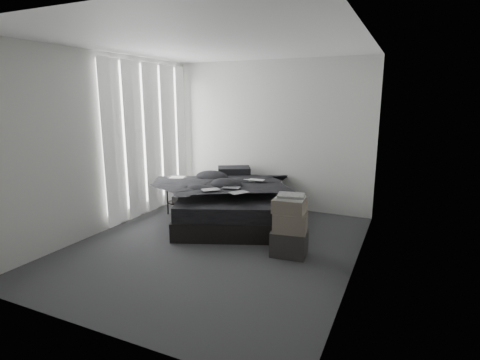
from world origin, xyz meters
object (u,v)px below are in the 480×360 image
at_px(laptop, 253,176).
at_px(side_stand, 178,195).
at_px(bed, 230,213).
at_px(box_lower, 289,243).

relative_size(laptop, side_stand, 0.52).
bearing_deg(laptop, bed, -154.50).
relative_size(bed, box_lower, 4.63).
bearing_deg(laptop, side_stand, -177.44).
distance_m(bed, laptop, 0.70).
bearing_deg(box_lower, bed, 144.86).
relative_size(side_stand, box_lower, 1.44).
distance_m(laptop, side_stand, 1.42).
bearing_deg(bed, side_stand, 156.38).
distance_m(side_stand, box_lower, 2.48).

